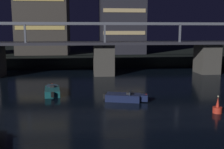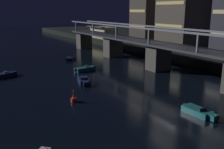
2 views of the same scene
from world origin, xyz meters
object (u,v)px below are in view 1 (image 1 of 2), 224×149
(speedboat_near_right, at_px, (125,97))
(tower_central, at_px, (122,1))
(river_bridge, at_px, (104,53))
(channel_buoy, at_px, (217,108))
(speedboat_far_left, at_px, (52,91))

(speedboat_near_right, bearing_deg, tower_central, 82.89)
(river_bridge, xyz_separation_m, speedboat_near_right, (1.15, -18.62, -3.60))
(speedboat_near_right, distance_m, channel_buoy, 10.03)
(channel_buoy, bearing_deg, speedboat_far_left, 150.73)
(speedboat_near_right, xyz_separation_m, speedboat_far_left, (-8.74, 4.14, 0.00))
(speedboat_near_right, bearing_deg, channel_buoy, -33.03)
(tower_central, height_order, speedboat_near_right, tower_central)
(tower_central, distance_m, speedboat_near_right, 42.52)
(channel_buoy, bearing_deg, river_bridge, 111.63)
(tower_central, xyz_separation_m, speedboat_near_right, (-4.92, -39.49, -14.97))
(tower_central, xyz_separation_m, speedboat_far_left, (-13.66, -35.34, -14.97))
(tower_central, height_order, channel_buoy, tower_central)
(speedboat_near_right, bearing_deg, speedboat_far_left, 154.64)
(speedboat_far_left, bearing_deg, speedboat_near_right, -25.36)
(river_bridge, distance_m, speedboat_near_right, 19.00)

